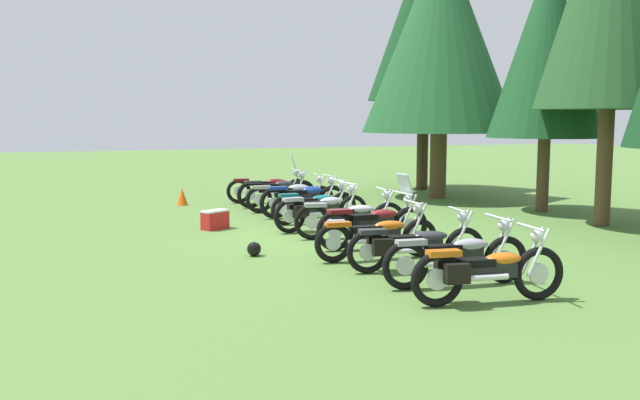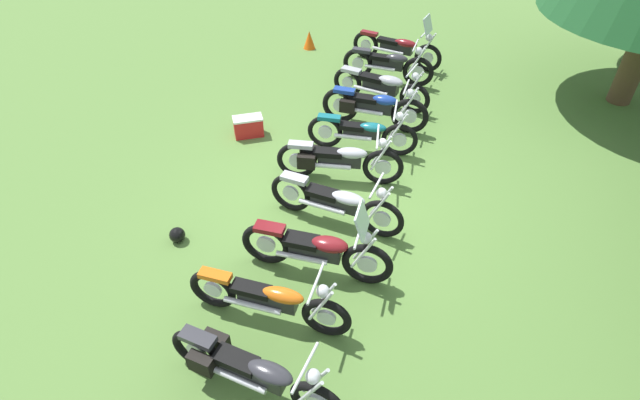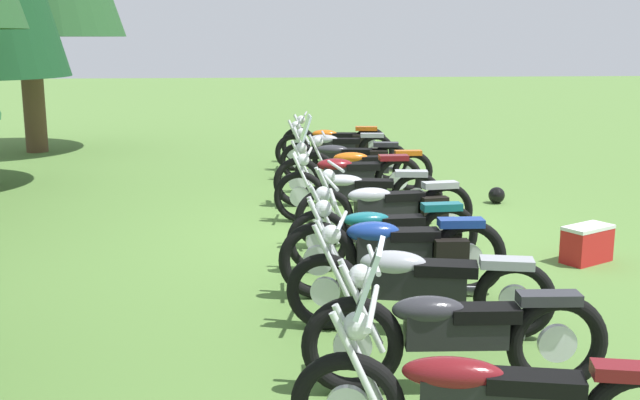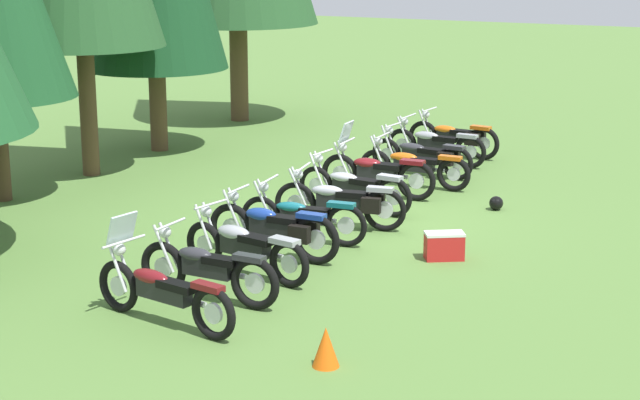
% 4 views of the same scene
% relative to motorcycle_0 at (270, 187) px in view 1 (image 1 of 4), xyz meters
% --- Properties ---
extents(ground_plane, '(80.00, 80.00, 0.00)m').
position_rel_motorcycle_0_xyz_m(ground_plane, '(5.69, -0.22, -0.46)').
color(ground_plane, '#547A38').
extents(motorcycle_0, '(0.83, 2.35, 1.36)m').
position_rel_motorcycle_0_xyz_m(motorcycle_0, '(0.00, 0.00, 0.00)').
color(motorcycle_0, black).
rests_on(motorcycle_0, ground_plane).
extents(motorcycle_1, '(0.68, 2.21, 1.02)m').
position_rel_motorcycle_0_xyz_m(motorcycle_1, '(1.01, -0.08, -0.01)').
color(motorcycle_1, black).
rests_on(motorcycle_1, ground_plane).
extents(motorcycle_2, '(0.79, 2.27, 1.00)m').
position_rel_motorcycle_0_xyz_m(motorcycle_2, '(2.13, -0.05, -0.00)').
color(motorcycle_2, black).
rests_on(motorcycle_2, ground_plane).
extents(motorcycle_3, '(0.62, 2.25, 1.04)m').
position_rel_motorcycle_0_xyz_m(motorcycle_3, '(3.10, -0.06, 0.02)').
color(motorcycle_3, black).
rests_on(motorcycle_3, ground_plane).
extents(motorcycle_4, '(0.76, 2.16, 1.00)m').
position_rel_motorcycle_0_xyz_m(motorcycle_4, '(4.04, -0.08, -0.03)').
color(motorcycle_4, black).
rests_on(motorcycle_4, ground_plane).
extents(motorcycle_5, '(0.77, 2.29, 1.02)m').
position_rel_motorcycle_0_xyz_m(motorcycle_5, '(5.08, -0.33, 0.00)').
color(motorcycle_5, black).
rests_on(motorcycle_5, ground_plane).
extents(motorcycle_6, '(0.65, 2.31, 1.01)m').
position_rel_motorcycle_0_xyz_m(motorcycle_6, '(6.20, -0.08, -0.01)').
color(motorcycle_6, black).
rests_on(motorcycle_6, ground_plane).
extents(motorcycle_7, '(0.72, 2.29, 1.39)m').
position_rel_motorcycle_0_xyz_m(motorcycle_7, '(7.33, -0.08, 0.02)').
color(motorcycle_7, black).
rests_on(motorcycle_7, ground_plane).
extents(motorcycle_8, '(0.67, 2.30, 0.99)m').
position_rel_motorcycle_0_xyz_m(motorcycle_8, '(8.32, -0.47, -0.03)').
color(motorcycle_8, black).
rests_on(motorcycle_8, ground_plane).
extents(motorcycle_9, '(0.77, 2.30, 0.99)m').
position_rel_motorcycle_0_xyz_m(motorcycle_9, '(9.35, -0.34, -0.03)').
color(motorcycle_9, black).
rests_on(motorcycle_9, ground_plane).
extents(motorcycle_10, '(0.76, 2.29, 1.01)m').
position_rel_motorcycle_0_xyz_m(motorcycle_10, '(10.46, -0.21, -0.02)').
color(motorcycle_10, black).
rests_on(motorcycle_10, ground_plane).
extents(motorcycle_11, '(0.73, 2.18, 1.02)m').
position_rel_motorcycle_0_xyz_m(motorcycle_11, '(11.40, -0.37, -0.01)').
color(motorcycle_11, black).
rests_on(motorcycle_11, ground_plane).
extents(pine_tree_0, '(3.74, 3.74, 8.41)m').
position_rel_motorcycle_0_xyz_m(pine_tree_0, '(-1.75, 5.90, 5.23)').
color(pine_tree_0, '#42301E').
rests_on(pine_tree_0, ground_plane).
extents(pine_tree_1, '(4.65, 4.65, 7.92)m').
position_rel_motorcycle_0_xyz_m(pine_tree_1, '(0.54, 5.19, 4.48)').
color(pine_tree_1, brown).
rests_on(pine_tree_1, ground_plane).
extents(pine_tree_2, '(2.96, 2.96, 6.64)m').
position_rel_motorcycle_0_xyz_m(pine_tree_2, '(4.24, 6.15, 3.81)').
color(pine_tree_2, '#4C3823').
rests_on(pine_tree_2, ground_plane).
extents(picnic_cooler, '(0.56, 0.67, 0.43)m').
position_rel_motorcycle_0_xyz_m(picnic_cooler, '(4.10, -2.44, -0.24)').
color(picnic_cooler, red).
rests_on(picnic_cooler, ground_plane).
extents(traffic_cone, '(0.32, 0.32, 0.48)m').
position_rel_motorcycle_0_xyz_m(traffic_cone, '(-0.37, -2.44, -0.22)').
color(traffic_cone, '#EA590F').
rests_on(traffic_cone, ground_plane).
extents(dropped_helmet, '(0.25, 0.25, 0.25)m').
position_rel_motorcycle_0_xyz_m(dropped_helmet, '(7.28, -2.41, -0.33)').
color(dropped_helmet, black).
rests_on(dropped_helmet, ground_plane).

